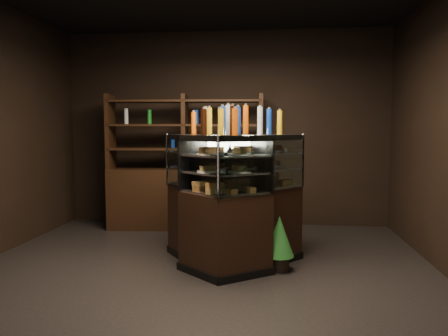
{
  "coord_description": "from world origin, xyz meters",
  "views": [
    {
      "loc": [
        0.73,
        -4.31,
        1.5
      ],
      "look_at": [
        0.23,
        0.23,
        1.09
      ],
      "focal_mm": 35.0,
      "sensor_mm": 36.0,
      "label": 1
    }
  ],
  "objects": [
    {
      "name": "food_display",
      "position": [
        0.27,
        0.42,
        1.1
      ],
      "size": [
        1.2,
        1.08,
        0.44
      ],
      "color": "#BE7744",
      "rests_on": "display_case"
    },
    {
      "name": "room_shell",
      "position": [
        0.0,
        0.0,
        1.94
      ],
      "size": [
        5.02,
        5.02,
        3.01
      ],
      "color": "black",
      "rests_on": "ground"
    },
    {
      "name": "bottles_top",
      "position": [
        0.27,
        0.43,
        1.58
      ],
      "size": [
        1.03,
        0.94,
        0.3
      ],
      "color": "#0F38B2",
      "rests_on": "display_case"
    },
    {
      "name": "display_case",
      "position": [
        0.27,
        0.43,
        0.48
      ],
      "size": [
        1.64,
        1.46,
        1.44
      ],
      "rotation": [
        0.0,
        0.0,
        -0.05
      ],
      "color": "black",
      "rests_on": "ground"
    },
    {
      "name": "ground",
      "position": [
        0.0,
        0.0,
        0.0
      ],
      "size": [
        5.0,
        5.0,
        0.0
      ],
      "primitive_type": "plane",
      "color": "black",
      "rests_on": "ground"
    },
    {
      "name": "potted_conifer",
      "position": [
        0.82,
        0.24,
        0.38
      ],
      "size": [
        0.31,
        0.31,
        0.66
      ],
      "rotation": [
        0.0,
        0.0,
        -0.38
      ],
      "color": "black",
      "rests_on": "ground"
    },
    {
      "name": "back_shelving",
      "position": [
        -0.56,
        2.05,
        0.61
      ],
      "size": [
        2.31,
        0.58,
        2.0
      ],
      "rotation": [
        0.0,
        0.0,
        0.07
      ],
      "color": "black",
      "rests_on": "ground"
    }
  ]
}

